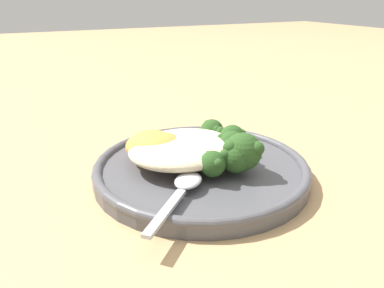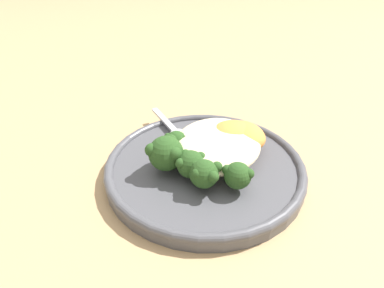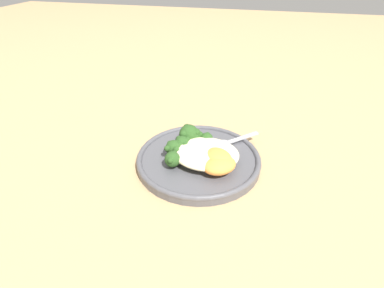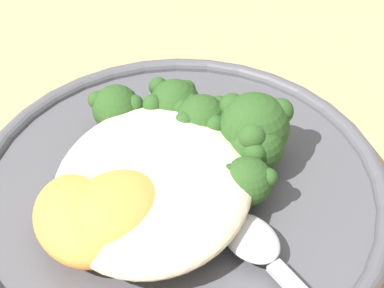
{
  "view_description": "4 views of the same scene",
  "coord_description": "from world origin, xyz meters",
  "px_view_note": "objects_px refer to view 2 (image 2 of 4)",
  "views": [
    {
      "loc": [
        -0.19,
        -0.38,
        0.21
      ],
      "look_at": [
        0.0,
        0.0,
        0.04
      ],
      "focal_mm": 35.0,
      "sensor_mm": 36.0,
      "label": 1
    },
    {
      "loc": [
        0.32,
        0.06,
        0.25
      ],
      "look_at": [
        0.02,
        -0.03,
        0.05
      ],
      "focal_mm": 28.0,
      "sensor_mm": 36.0,
      "label": 2
    },
    {
      "loc": [
        -0.1,
        0.49,
        0.38
      ],
      "look_at": [
        0.02,
        0.0,
        0.06
      ],
      "focal_mm": 28.0,
      "sensor_mm": 36.0,
      "label": 3
    },
    {
      "loc": [
        -0.26,
        -0.06,
        0.31
      ],
      "look_at": [
        0.01,
        -0.02,
        0.05
      ],
      "focal_mm": 60.0,
      "sensor_mm": 36.0,
      "label": 4
    }
  ],
  "objects_px": {
    "sweet_potato_chunk_0": "(231,135)",
    "spoon": "(176,131)",
    "broccoli_stalk_0": "(189,142)",
    "quinoa_mound": "(219,144)",
    "broccoli_stalk_5": "(232,169)",
    "broccoli_stalk_4": "(210,167)",
    "plate": "(205,165)",
    "broccoli_stalk_1": "(177,150)",
    "broccoli_stalk_2": "(173,152)",
    "sweet_potato_chunk_1": "(244,135)",
    "broccoli_stalk_3": "(195,162)"
  },
  "relations": [
    {
      "from": "broccoli_stalk_4",
      "to": "broccoli_stalk_5",
      "type": "height_order",
      "value": "broccoli_stalk_4"
    },
    {
      "from": "broccoli_stalk_2",
      "to": "quinoa_mound",
      "type": "bearing_deg",
      "value": 174.39
    },
    {
      "from": "broccoli_stalk_3",
      "to": "sweet_potato_chunk_0",
      "type": "bearing_deg",
      "value": 173.17
    },
    {
      "from": "plate",
      "to": "broccoli_stalk_2",
      "type": "relative_size",
      "value": 3.0
    },
    {
      "from": "sweet_potato_chunk_0",
      "to": "spoon",
      "type": "height_order",
      "value": "sweet_potato_chunk_0"
    },
    {
      "from": "quinoa_mound",
      "to": "broccoli_stalk_5",
      "type": "distance_m",
      "value": 0.05
    },
    {
      "from": "broccoli_stalk_1",
      "to": "spoon",
      "type": "height_order",
      "value": "broccoli_stalk_1"
    },
    {
      "from": "quinoa_mound",
      "to": "spoon",
      "type": "bearing_deg",
      "value": -114.86
    },
    {
      "from": "plate",
      "to": "broccoli_stalk_1",
      "type": "relative_size",
      "value": 2.97
    },
    {
      "from": "broccoli_stalk_2",
      "to": "broccoli_stalk_4",
      "type": "relative_size",
      "value": 0.82
    },
    {
      "from": "spoon",
      "to": "broccoli_stalk_0",
      "type": "bearing_deg",
      "value": 176.69
    },
    {
      "from": "broccoli_stalk_2",
      "to": "sweet_potato_chunk_0",
      "type": "height_order",
      "value": "broccoli_stalk_2"
    },
    {
      "from": "broccoli_stalk_3",
      "to": "broccoli_stalk_5",
      "type": "relative_size",
      "value": 0.93
    },
    {
      "from": "quinoa_mound",
      "to": "broccoli_stalk_0",
      "type": "relative_size",
      "value": 1.59
    },
    {
      "from": "quinoa_mound",
      "to": "broccoli_stalk_4",
      "type": "distance_m",
      "value": 0.05
    },
    {
      "from": "quinoa_mound",
      "to": "broccoli_stalk_4",
      "type": "height_order",
      "value": "broccoli_stalk_4"
    },
    {
      "from": "broccoli_stalk_0",
      "to": "sweet_potato_chunk_1",
      "type": "relative_size",
      "value": 1.25
    },
    {
      "from": "sweet_potato_chunk_1",
      "to": "broccoli_stalk_5",
      "type": "bearing_deg",
      "value": -2.04
    },
    {
      "from": "broccoli_stalk_3",
      "to": "broccoli_stalk_2",
      "type": "bearing_deg",
      "value": -82.85
    },
    {
      "from": "sweet_potato_chunk_1",
      "to": "spoon",
      "type": "relative_size",
      "value": 0.68
    },
    {
      "from": "broccoli_stalk_4",
      "to": "sweet_potato_chunk_1",
      "type": "relative_size",
      "value": 1.56
    },
    {
      "from": "broccoli_stalk_3",
      "to": "broccoli_stalk_1",
      "type": "bearing_deg",
      "value": -104.59
    },
    {
      "from": "quinoa_mound",
      "to": "broccoli_stalk_5",
      "type": "xyz_separation_m",
      "value": [
        0.05,
        0.03,
        -0.0
      ]
    },
    {
      "from": "broccoli_stalk_3",
      "to": "broccoli_stalk_4",
      "type": "bearing_deg",
      "value": 95.83
    },
    {
      "from": "quinoa_mound",
      "to": "broccoli_stalk_1",
      "type": "distance_m",
      "value": 0.06
    },
    {
      "from": "sweet_potato_chunk_0",
      "to": "spoon",
      "type": "xyz_separation_m",
      "value": [
        -0.01,
        -0.08,
        -0.01
      ]
    },
    {
      "from": "broccoli_stalk_3",
      "to": "sweet_potato_chunk_1",
      "type": "relative_size",
      "value": 1.42
    },
    {
      "from": "broccoli_stalk_0",
      "to": "broccoli_stalk_3",
      "type": "distance_m",
      "value": 0.05
    },
    {
      "from": "spoon",
      "to": "broccoli_stalk_3",
      "type": "bearing_deg",
      "value": 168.85
    },
    {
      "from": "spoon",
      "to": "broccoli_stalk_2",
      "type": "bearing_deg",
      "value": 152.46
    },
    {
      "from": "broccoli_stalk_1",
      "to": "sweet_potato_chunk_0",
      "type": "xyz_separation_m",
      "value": [
        -0.06,
        0.06,
        0.0
      ]
    },
    {
      "from": "plate",
      "to": "broccoli_stalk_5",
      "type": "relative_size",
      "value": 2.53
    },
    {
      "from": "quinoa_mound",
      "to": "broccoli_stalk_1",
      "type": "xyz_separation_m",
      "value": [
        0.03,
        -0.05,
        0.0
      ]
    },
    {
      "from": "plate",
      "to": "broccoli_stalk_2",
      "type": "height_order",
      "value": "broccoli_stalk_2"
    },
    {
      "from": "broccoli_stalk_0",
      "to": "broccoli_stalk_1",
      "type": "height_order",
      "value": "broccoli_stalk_1"
    },
    {
      "from": "broccoli_stalk_4",
      "to": "broccoli_stalk_3",
      "type": "bearing_deg",
      "value": -104.7
    },
    {
      "from": "broccoli_stalk_0",
      "to": "sweet_potato_chunk_1",
      "type": "xyz_separation_m",
      "value": [
        -0.04,
        0.07,
        0.0
      ]
    },
    {
      "from": "broccoli_stalk_2",
      "to": "broccoli_stalk_3",
      "type": "xyz_separation_m",
      "value": [
        0.0,
        0.03,
        -0.0
      ]
    },
    {
      "from": "broccoli_stalk_0",
      "to": "sweet_potato_chunk_0",
      "type": "height_order",
      "value": "sweet_potato_chunk_0"
    },
    {
      "from": "plate",
      "to": "broccoli_stalk_5",
      "type": "bearing_deg",
      "value": 54.95
    },
    {
      "from": "broccoli_stalk_4",
      "to": "broccoli_stalk_2",
      "type": "bearing_deg",
      "value": -103.9
    },
    {
      "from": "sweet_potato_chunk_0",
      "to": "spoon",
      "type": "distance_m",
      "value": 0.08
    },
    {
      "from": "broccoli_stalk_0",
      "to": "sweet_potato_chunk_0",
      "type": "distance_m",
      "value": 0.06
    },
    {
      "from": "sweet_potato_chunk_0",
      "to": "broccoli_stalk_4",
      "type": "bearing_deg",
      "value": -8.83
    },
    {
      "from": "broccoli_stalk_4",
      "to": "broccoli_stalk_5",
      "type": "bearing_deg",
      "value": 95.84
    },
    {
      "from": "quinoa_mound",
      "to": "sweet_potato_chunk_1",
      "type": "relative_size",
      "value": 1.98
    },
    {
      "from": "broccoli_stalk_3",
      "to": "sweet_potato_chunk_1",
      "type": "distance_m",
      "value": 0.09
    },
    {
      "from": "broccoli_stalk_1",
      "to": "sweet_potato_chunk_0",
      "type": "bearing_deg",
      "value": -175.77
    },
    {
      "from": "plate",
      "to": "sweet_potato_chunk_0",
      "type": "xyz_separation_m",
      "value": [
        -0.04,
        0.03,
        0.03
      ]
    },
    {
      "from": "sweet_potato_chunk_1",
      "to": "broccoli_stalk_1",
      "type": "bearing_deg",
      "value": -50.97
    }
  ]
}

